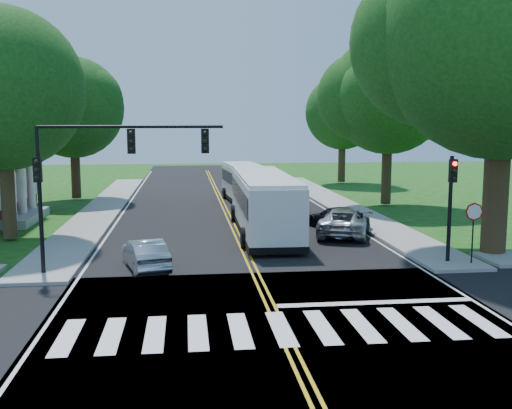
{
  "coord_description": "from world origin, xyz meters",
  "views": [
    {
      "loc": [
        -2.68,
        -16.92,
        5.91
      ],
      "look_at": [
        0.33,
        8.45,
        2.4
      ],
      "focal_mm": 42.0,
      "sensor_mm": 36.0,
      "label": 1
    }
  ],
  "objects": [
    {
      "name": "edge_line_e",
      "position": [
        6.8,
        22.0,
        0.01
      ],
      "size": [
        0.12,
        70.0,
        0.01
      ],
      "primitive_type": "cube",
      "color": "silver",
      "rests_on": "road"
    },
    {
      "name": "signal_nw",
      "position": [
        -5.86,
        6.43,
        4.38
      ],
      "size": [
        7.15,
        0.46,
        5.66
      ],
      "color": "black",
      "rests_on": "ground"
    },
    {
      "name": "stop_bar",
      "position": [
        3.5,
        1.6,
        0.02
      ],
      "size": [
        6.6,
        0.4,
        0.01
      ],
      "primitive_type": "cube",
      "color": "silver",
      "rests_on": "road"
    },
    {
      "name": "crosswalk",
      "position": [
        0.0,
        -0.5,
        0.02
      ],
      "size": [
        12.6,
        3.0,
        0.01
      ],
      "primitive_type": "cube",
      "color": "silver",
      "rests_on": "road"
    },
    {
      "name": "hatchback",
      "position": [
        -4.32,
        7.03,
        0.64
      ],
      "size": [
        2.25,
        4.01,
        1.25
      ],
      "primitive_type": "imported",
      "rotation": [
        0.0,
        0.0,
        3.4
      ],
      "color": "#B8BAC0",
      "rests_on": "road"
    },
    {
      "name": "dark_sedan",
      "position": [
        5.67,
        15.07,
        0.65
      ],
      "size": [
        3.12,
        4.73,
        1.27
      ],
      "primitive_type": "imported",
      "rotation": [
        0.0,
        0.0,
        3.47
      ],
      "color": "black",
      "rests_on": "road"
    },
    {
      "name": "sidewalk_nw",
      "position": [
        -8.3,
        25.0,
        0.07
      ],
      "size": [
        2.6,
        40.0,
        0.15
      ],
      "primitive_type": "cube",
      "color": "gray",
      "rests_on": "ground"
    },
    {
      "name": "tree_west_far",
      "position": [
        -11.0,
        30.0,
        7.0
      ],
      "size": [
        7.6,
        7.6,
        10.67
      ],
      "color": "#332314",
      "rests_on": "ground"
    },
    {
      "name": "sidewalk_ne",
      "position": [
        8.3,
        25.0,
        0.07
      ],
      "size": [
        2.6,
        40.0,
        0.15
      ],
      "primitive_type": "cube",
      "color": "gray",
      "rests_on": "ground"
    },
    {
      "name": "ground",
      "position": [
        0.0,
        0.0,
        0.0
      ],
      "size": [
        140.0,
        140.0,
        0.0
      ],
      "primitive_type": "plane",
      "color": "#114210",
      "rests_on": "ground"
    },
    {
      "name": "signal_ne",
      "position": [
        8.2,
        6.44,
        2.96
      ],
      "size": [
        0.3,
        0.46,
        4.4
      ],
      "color": "black",
      "rests_on": "ground"
    },
    {
      "name": "tree_east_mid",
      "position": [
        11.5,
        24.0,
        7.86
      ],
      "size": [
        8.4,
        8.4,
        11.93
      ],
      "color": "#332314",
      "rests_on": "ground"
    },
    {
      "name": "stop_sign",
      "position": [
        9.0,
        5.98,
        2.03
      ],
      "size": [
        0.76,
        0.08,
        2.53
      ],
      "color": "black",
      "rests_on": "ground"
    },
    {
      "name": "road",
      "position": [
        0.0,
        18.0,
        0.01
      ],
      "size": [
        14.0,
        96.0,
        0.01
      ],
      "primitive_type": "cube",
      "color": "black",
      "rests_on": "ground"
    },
    {
      "name": "cross_road",
      "position": [
        0.0,
        0.0,
        0.01
      ],
      "size": [
        60.0,
        12.0,
        0.01
      ],
      "primitive_type": "cube",
      "color": "black",
      "rests_on": "ground"
    },
    {
      "name": "bus_follow",
      "position": [
        1.79,
        25.99,
        1.48
      ],
      "size": [
        3.19,
        10.94,
        2.79
      ],
      "rotation": [
        0.0,
        0.0,
        3.21
      ],
      "color": "silver",
      "rests_on": "road"
    },
    {
      "name": "edge_line_w",
      "position": [
        -6.8,
        22.0,
        0.01
      ],
      "size": [
        0.12,
        70.0,
        0.01
      ],
      "primitive_type": "cube",
      "color": "silver",
      "rests_on": "road"
    },
    {
      "name": "suv",
      "position": [
        5.61,
        13.31,
        0.74
      ],
      "size": [
        4.11,
        5.76,
        1.46
      ],
      "primitive_type": "imported",
      "rotation": [
        0.0,
        0.0,
        2.78
      ],
      "color": "#B3B5BB",
      "rests_on": "road"
    },
    {
      "name": "bus_lead",
      "position": [
        1.46,
        14.45,
        1.69
      ],
      "size": [
        3.17,
        12.34,
        3.18
      ],
      "rotation": [
        0.0,
        0.0,
        3.12
      ],
      "color": "silver",
      "rests_on": "road"
    },
    {
      "name": "center_line",
      "position": [
        0.0,
        22.0,
        0.01
      ],
      "size": [
        0.36,
        70.0,
        0.01
      ],
      "primitive_type": "cube",
      "color": "gold",
      "rests_on": "road"
    },
    {
      "name": "tree_east_far",
      "position": [
        12.5,
        40.0,
        6.86
      ],
      "size": [
        7.2,
        7.2,
        10.34
      ],
      "color": "#332314",
      "rests_on": "ground"
    },
    {
      "name": "tree_west_near",
      "position": [
        -11.5,
        14.0,
        7.53
      ],
      "size": [
        8.0,
        8.0,
        11.4
      ],
      "color": "#332314",
      "rests_on": "ground"
    },
    {
      "name": "tree_ne_big",
      "position": [
        11.0,
        8.0,
        9.62
      ],
      "size": [
        10.8,
        10.8,
        14.91
      ],
      "color": "#332314",
      "rests_on": "ground"
    }
  ]
}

